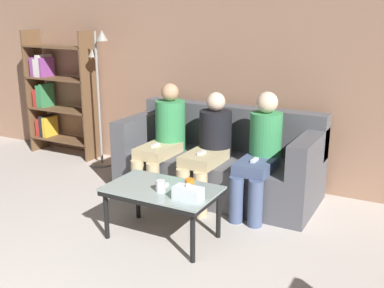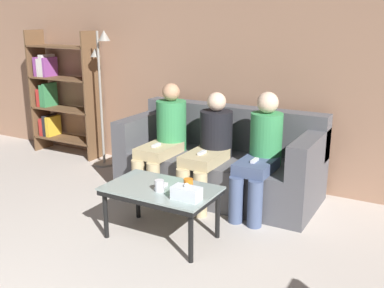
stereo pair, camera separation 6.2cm
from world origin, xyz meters
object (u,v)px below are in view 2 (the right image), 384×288
at_px(couch, 220,163).
at_px(seated_person_mid_left, 210,146).
at_px(game_remote, 161,186).
at_px(standing_lamp, 102,85).
at_px(bookshelf, 58,94).
at_px(seated_person_left_end, 165,137).
at_px(coffee_table, 161,193).
at_px(tissue_box, 186,193).
at_px(seated_person_mid_right, 261,151).
at_px(cup_near_left, 188,186).
at_px(cup_near_right, 159,186).

height_order(couch, seated_person_mid_left, seated_person_mid_left).
height_order(game_remote, standing_lamp, standing_lamp).
bearing_deg(bookshelf, seated_person_left_end, -14.47).
height_order(coffee_table, tissue_box, tissue_box).
xyz_separation_m(tissue_box, bookshelf, (-2.83, 1.53, 0.29)).
xyz_separation_m(standing_lamp, seated_person_mid_left, (1.64, -0.38, -0.43)).
bearing_deg(seated_person_mid_left, bookshelf, 168.27).
bearing_deg(game_remote, tissue_box, -20.39).
distance_m(coffee_table, seated_person_mid_right, 1.05).
bearing_deg(coffee_table, seated_person_mid_right, 60.86).
bearing_deg(tissue_box, game_remote, 159.61).
bearing_deg(couch, cup_near_left, -76.78).
height_order(bookshelf, standing_lamp, standing_lamp).
xyz_separation_m(couch, seated_person_left_end, (-0.52, -0.24, 0.27)).
distance_m(tissue_box, game_remote, 0.33).
distance_m(cup_near_right, standing_lamp, 2.22).
distance_m(tissue_box, bookshelf, 3.23).
bearing_deg(seated_person_left_end, seated_person_mid_right, 0.17).
distance_m(cup_near_left, tissue_box, 0.13).
bearing_deg(seated_person_mid_left, cup_near_right, -87.21).
bearing_deg(cup_near_left, tissue_box, -66.51).
bearing_deg(seated_person_left_end, standing_lamp, 161.63).
relative_size(coffee_table, seated_person_mid_left, 0.84).
bearing_deg(couch, bookshelf, 173.66).
relative_size(coffee_table, game_remote, 6.03).
height_order(bookshelf, seated_person_mid_right, bookshelf).
height_order(cup_near_right, seated_person_left_end, seated_person_left_end).
bearing_deg(couch, game_remote, -89.26).
bearing_deg(cup_near_right, bookshelf, 149.81).
height_order(couch, coffee_table, couch).
height_order(tissue_box, seated_person_mid_left, seated_person_mid_left).
relative_size(game_remote, seated_person_mid_right, 0.13).
xyz_separation_m(bookshelf, seated_person_mid_right, (3.03, -0.51, -0.20)).
distance_m(couch, seated_person_mid_right, 0.63).
relative_size(bookshelf, seated_person_left_end, 1.44).
xyz_separation_m(coffee_table, seated_person_mid_right, (0.50, 0.91, 0.19)).
bearing_deg(game_remote, seated_person_mid_right, 60.86).
distance_m(tissue_box, seated_person_mid_right, 1.04).
relative_size(couch, seated_person_mid_left, 1.88).
relative_size(couch, bookshelf, 1.25).
height_order(couch, tissue_box, couch).
height_order(game_remote, seated_person_left_end, seated_person_left_end).
xyz_separation_m(coffee_table, bookshelf, (-2.53, 1.42, 0.39)).
distance_m(cup_near_left, cup_near_right, 0.23).
xyz_separation_m(coffee_table, seated_person_left_end, (-0.53, 0.90, 0.19)).
bearing_deg(bookshelf, cup_near_right, -30.19).
height_order(coffee_table, cup_near_right, cup_near_right).
relative_size(cup_near_left, game_remote, 0.78).
bearing_deg(bookshelf, cup_near_left, -26.94).
relative_size(seated_person_left_end, seated_person_mid_left, 1.05).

